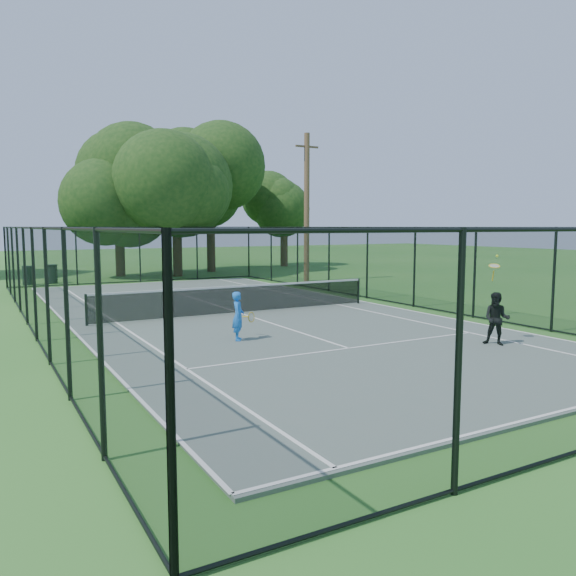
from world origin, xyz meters
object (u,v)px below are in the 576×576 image
trash_bin_left (28,275)px  utility_pole (307,207)px  trash_bin_right (52,274)px  player_black (497,318)px  player_blue (238,316)px  tennis_net (240,298)px

trash_bin_left → utility_pole: bearing=-21.5°
trash_bin_right → player_black: (7.72, -22.46, 0.22)m
trash_bin_left → player_black: 23.91m
trash_bin_right → player_blue: (2.34, -18.77, 0.19)m
utility_pole → tennis_net: bearing=-132.0°
player_black → utility_pole: bearing=74.5°
trash_bin_left → utility_pole: utility_pole is taller
trash_bin_left → utility_pole: 15.00m
trash_bin_right → utility_pole: utility_pole is taller
player_blue → player_black: bearing=-34.4°
utility_pole → player_black: utility_pole is taller
tennis_net → player_blue: player_blue is taller
trash_bin_left → player_blue: 18.84m
trash_bin_left → utility_pole: size_ratio=0.12×
tennis_net → trash_bin_left: 15.33m
player_blue → tennis_net: bearing=65.2°
utility_pole → player_black: bearing=-105.5°
tennis_net → trash_bin_right: size_ratio=10.06×
player_black → player_blue: bearing=145.6°
tennis_net → player_black: bearing=-66.3°
trash_bin_right → player_black: player_black is taller
player_black → trash_bin_right: bearing=109.0°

